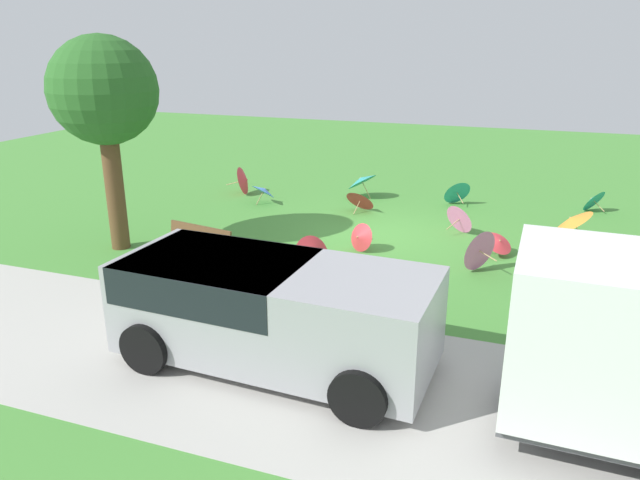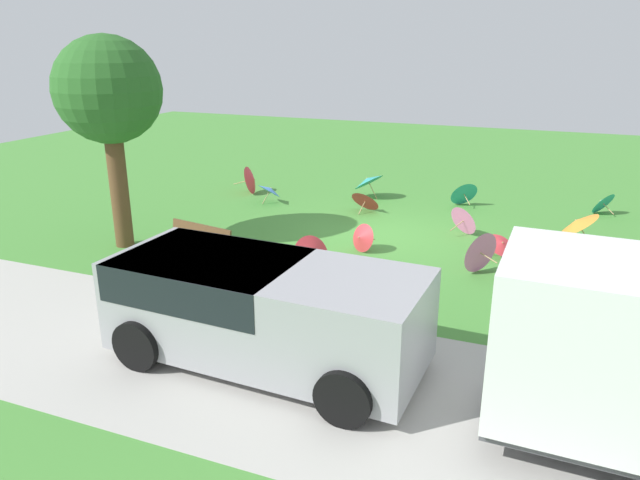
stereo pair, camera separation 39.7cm
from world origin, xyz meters
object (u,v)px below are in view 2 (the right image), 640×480
at_px(parasol_red_3, 366,199).
at_px(parasol_red_4, 361,238).
at_px(parasol_pink_0, 478,251).
at_px(parasol_red_2, 313,256).
at_px(parasol_teal_1, 602,202).
at_px(parasol_orange_0, 577,223).
at_px(parasol_red_0, 502,244).
at_px(parasol_blue_1, 568,284).
at_px(parasol_red_1, 252,180).
at_px(van_dark, 256,304).
at_px(parasol_teal_2, 463,192).
at_px(parasol_teal_0, 368,180).
at_px(parasol_blue_4, 270,190).
at_px(park_bench, 206,243).
at_px(shade_tree, 108,93).
at_px(parasol_pink_1, 465,219).

height_order(parasol_red_3, parasol_red_4, parasol_red_3).
relative_size(parasol_pink_0, parasol_red_2, 0.94).
relative_size(parasol_pink_0, parasol_teal_1, 1.02).
bearing_deg(parasol_orange_0, parasol_pink_0, 53.18).
distance_m(parasol_red_0, parasol_pink_0, 1.09).
bearing_deg(parasol_teal_1, parasol_blue_1, 82.61).
bearing_deg(parasol_red_1, van_dark, 118.39).
bearing_deg(parasol_pink_0, parasol_teal_2, -77.85).
bearing_deg(parasol_teal_1, parasol_red_0, 64.39).
distance_m(van_dark, parasol_teal_0, 9.80).
xyz_separation_m(parasol_red_2, parasol_blue_4, (3.28, -4.68, -0.02)).
distance_m(park_bench, parasol_red_3, 5.42).
distance_m(parasol_pink_0, parasol_blue_1, 1.99).
xyz_separation_m(parasol_teal_0, parasol_red_3, (-0.42, 1.48, -0.18)).
bearing_deg(park_bench, parasol_teal_2, -122.82).
relative_size(parasol_pink_0, parasol_teal_0, 0.80).
bearing_deg(parasol_red_0, parasol_orange_0, -135.12).
xyz_separation_m(parasol_teal_0, parasol_red_4, (-1.29, 4.61, -0.21)).
xyz_separation_m(parasol_red_0, parasol_orange_0, (-1.52, -1.51, 0.23)).
relative_size(parasol_orange_0, parasol_red_4, 1.32).
bearing_deg(parasol_teal_2, parasol_blue_1, 114.72).
bearing_deg(van_dark, parasol_red_0, -116.85).
relative_size(parasol_red_0, parasol_teal_1, 1.00).
xyz_separation_m(parasol_red_1, parasol_red_4, (-4.77, 3.80, -0.10)).
distance_m(parasol_teal_0, parasol_blue_1, 8.15).
bearing_deg(parasol_red_4, parasol_teal_1, -134.21).
bearing_deg(shade_tree, parasol_teal_1, -146.29).
distance_m(shade_tree, parasol_red_0, 9.11).
distance_m(parasol_pink_0, parasol_teal_2, 5.22).
bearing_deg(parasol_teal_1, shade_tree, 33.71).
bearing_deg(van_dark, parasol_blue_1, -138.53).
relative_size(park_bench, parasol_teal_2, 1.72).
distance_m(parasol_pink_0, parasol_red_3, 4.87).
height_order(parasol_red_2, parasol_red_3, parasol_red_2).
relative_size(van_dark, parasol_teal_1, 5.33).
height_order(parasol_red_0, parasol_teal_1, parasol_teal_1).
distance_m(shade_tree, parasol_orange_0, 10.88).
xyz_separation_m(parasol_red_1, parasol_orange_0, (-9.27, 1.55, 0.12)).
bearing_deg(parasol_teal_1, parasol_pink_0, 65.34).
xyz_separation_m(park_bench, parasol_pink_1, (-4.82, -4.05, -0.08)).
xyz_separation_m(parasol_blue_4, parasol_red_4, (-3.74, 2.97, -0.07)).
bearing_deg(parasol_red_4, parasol_blue_4, -38.46).
relative_size(parasol_teal_1, parasol_red_3, 0.91).
height_order(parasol_red_0, parasol_red_2, parasol_red_2).
bearing_deg(parasol_teal_1, park_bench, 42.10).
bearing_deg(parasol_teal_2, park_bench, 57.18).
relative_size(van_dark, parasol_pink_1, 5.33).
xyz_separation_m(park_bench, parasol_red_0, (-5.82, -2.65, -0.14)).
bearing_deg(parasol_red_1, parasol_blue_1, 150.72).
distance_m(park_bench, parasol_red_0, 6.40).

